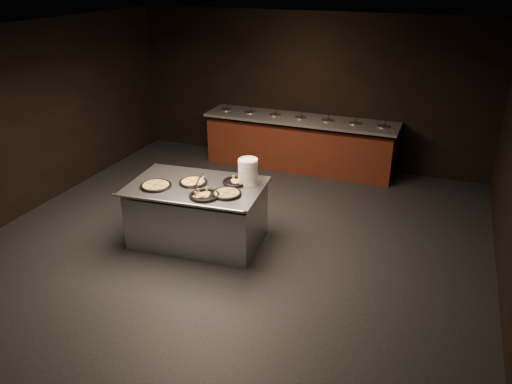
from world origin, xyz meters
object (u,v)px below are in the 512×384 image
Objects in this scene: serving_counter at (198,214)px; plate_stack at (248,172)px; pan_veggie_whole at (156,185)px; pan_cheese_whole at (193,182)px.

serving_counter is 0.96m from plate_stack.
pan_veggie_whole is 1.09× the size of pan_cheese_whole.
pan_veggie_whole is (-1.14, -0.57, -0.16)m from plate_stack.
pan_veggie_whole and pan_cheese_whole have the same top height.
serving_counter is at bearing 28.22° from pan_veggie_whole.
serving_counter is at bearing -154.76° from plate_stack.
plate_stack reaches higher than pan_veggie_whole.
plate_stack is (0.65, 0.31, 0.64)m from serving_counter.
pan_cheese_whole is (-0.72, -0.27, -0.16)m from plate_stack.
serving_counter is 4.55× the size of pan_veggie_whole.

